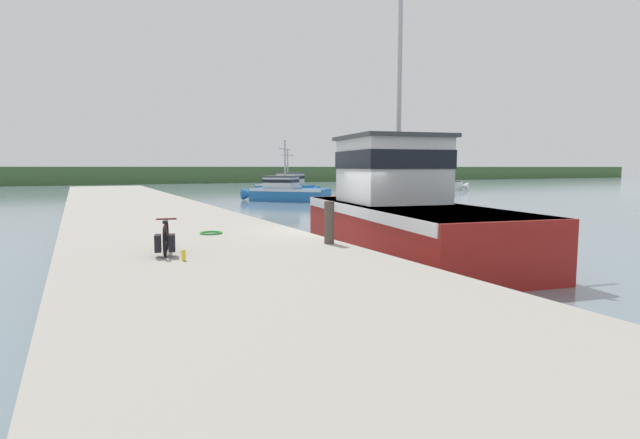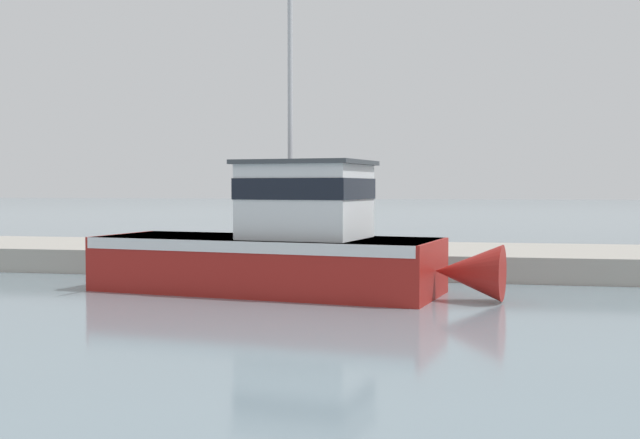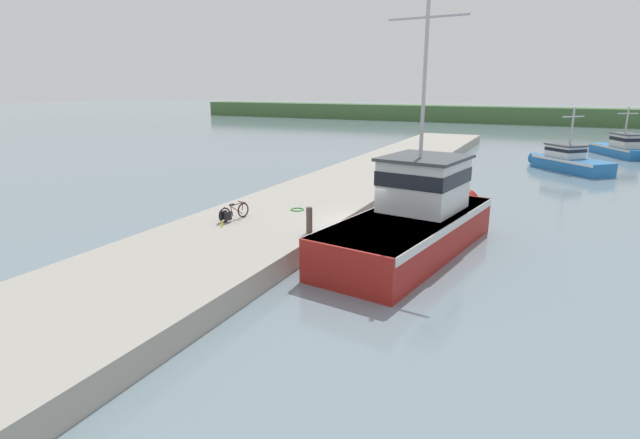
# 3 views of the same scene
# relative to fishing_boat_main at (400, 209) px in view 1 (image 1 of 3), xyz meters

# --- Properties ---
(ground_plane) EXTENTS (320.00, 320.00, 0.00)m
(ground_plane) POSITION_rel_fishing_boat_main_xyz_m (-2.26, 0.23, -1.34)
(ground_plane) COLOR gray
(dock_pier) EXTENTS (6.36, 80.00, 0.81)m
(dock_pier) POSITION_rel_fishing_boat_main_xyz_m (-6.33, 0.23, -0.94)
(dock_pier) COLOR #A39E93
(dock_pier) RESTS_ON ground_plane
(far_shoreline) EXTENTS (180.00, 5.00, 2.70)m
(far_shoreline) POSITION_rel_fishing_boat_main_xyz_m (27.74, 71.42, 0.00)
(far_shoreline) COLOR #426638
(far_shoreline) RESTS_ON ground_plane
(fishing_boat_main) EXTENTS (4.93, 11.53, 10.35)m
(fishing_boat_main) POSITION_rel_fishing_boat_main_xyz_m (0.00, 0.00, 0.00)
(fishing_boat_main) COLOR maroon
(fishing_boat_main) RESTS_ON ground_plane
(boat_red_outer) EXTENTS (4.71, 7.35, 4.41)m
(boat_red_outer) POSITION_rel_fishing_boat_main_xyz_m (10.12, 33.80, -0.53)
(boat_red_outer) COLOR #236BB2
(boat_red_outer) RESTS_ON ground_plane
(boat_white_moored) EXTENTS (6.06, 6.20, 4.72)m
(boat_white_moored) POSITION_rel_fishing_boat_main_xyz_m (5.66, 23.21, -0.55)
(boat_white_moored) COLOR #236BB2
(boat_white_moored) RESTS_ON ground_plane
(boat_orange_near) EXTENTS (4.13, 5.17, 4.83)m
(boat_orange_near) POSITION_rel_fishing_boat_main_xyz_m (28.86, 32.38, -0.50)
(boat_orange_near) COLOR silver
(boat_orange_near) RESTS_ON ground_plane
(bicycle_touring) EXTENTS (0.64, 1.68, 0.71)m
(bicycle_touring) POSITION_rel_fishing_boat_main_xyz_m (-7.35, -1.93, -0.22)
(bicycle_touring) COLOR black
(bicycle_touring) RESTS_ON dock_pier
(mooring_post) EXTENTS (0.24, 0.24, 1.03)m
(mooring_post) POSITION_rel_fishing_boat_main_xyz_m (-3.58, -2.16, -0.03)
(mooring_post) COLOR #51473D
(mooring_post) RESTS_ON dock_pier
(hose_coil) EXTENTS (0.62, 0.62, 0.05)m
(hose_coil) POSITION_rel_fishing_boat_main_xyz_m (-5.70, 0.88, -0.51)
(hose_coil) COLOR green
(hose_coil) RESTS_ON dock_pier
(water_bottle_on_curb) EXTENTS (0.08, 0.08, 0.21)m
(water_bottle_on_curb) POSITION_rel_fishing_boat_main_xyz_m (-7.16, -2.85, -0.43)
(water_bottle_on_curb) COLOR yellow
(water_bottle_on_curb) RESTS_ON dock_pier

